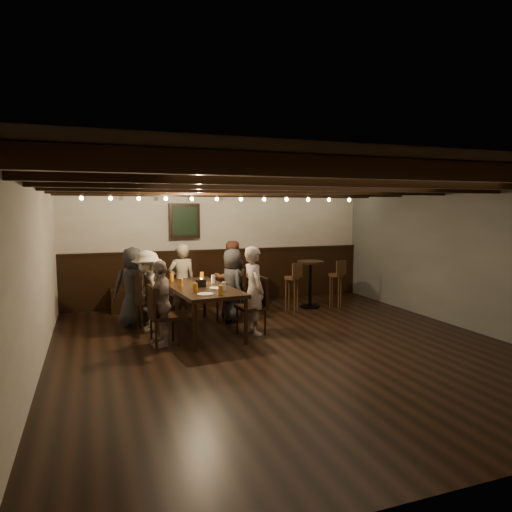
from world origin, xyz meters
name	(u,v)px	position (x,y,z in m)	size (l,w,h in m)	color
room	(225,259)	(-0.29, 2.21, 1.07)	(7.00, 7.00, 7.00)	black
dining_table	(200,290)	(-0.98, 1.24, 0.69)	(1.09, 2.08, 0.75)	black
chair_left_near	(150,312)	(-1.74, 1.62, 0.30)	(0.49, 0.49, 0.99)	black
chair_left_far	(163,327)	(-1.66, 0.73, 0.27)	(0.44, 0.44, 0.89)	black
chair_right_near	(231,305)	(-0.31, 1.76, 0.29)	(0.47, 0.47, 0.94)	black
chair_right_far	(252,317)	(-0.22, 0.86, 0.28)	(0.46, 0.46, 0.92)	black
person_bench_left	(133,286)	(-1.96, 2.05, 0.68)	(0.66, 0.43, 1.36)	#29292B
person_bench_centre	(182,281)	(-1.08, 2.29, 0.69)	(0.50, 0.33, 1.37)	gray
person_bench_right	(231,278)	(-0.17, 2.22, 0.70)	(0.68, 0.53, 1.40)	brown
person_left_near	(148,291)	(-1.77, 1.62, 0.67)	(0.86, 0.49, 1.33)	#B7AF9A
person_left_far	(161,303)	(-1.69, 0.72, 0.63)	(0.74, 0.31, 1.26)	gray
person_right_near	(232,285)	(-0.28, 1.76, 0.65)	(0.64, 0.41, 1.30)	#292A2C
person_right_far	(254,290)	(-0.19, 0.86, 0.70)	(0.51, 0.34, 1.41)	#AB9990
pint_a	(172,277)	(-1.33, 1.91, 0.82)	(0.07, 0.07, 0.14)	#BF7219
pint_b	(202,276)	(-0.79, 1.91, 0.82)	(0.07, 0.07, 0.14)	#BF7219
pint_c	(180,283)	(-1.29, 1.31, 0.82)	(0.07, 0.07, 0.14)	#BF7219
pint_d	(213,279)	(-0.70, 1.47, 0.82)	(0.07, 0.07, 0.14)	silver
pint_e	(195,288)	(-1.16, 0.77, 0.82)	(0.07, 0.07, 0.14)	#BF7219
pint_f	(224,287)	(-0.73, 0.71, 0.82)	(0.07, 0.07, 0.14)	silver
pint_g	(221,290)	(-0.86, 0.45, 0.82)	(0.07, 0.07, 0.14)	#BF7219
plate_near	(205,294)	(-1.07, 0.53, 0.76)	(0.24, 0.24, 0.01)	white
plate_far	(217,288)	(-0.78, 0.96, 0.76)	(0.24, 0.24, 0.01)	white
condiment_caddy	(201,283)	(-0.98, 1.19, 0.81)	(0.15, 0.10, 0.12)	black
candle	(201,282)	(-0.89, 1.55, 0.78)	(0.05, 0.05, 0.05)	beige
high_top_table	(310,277)	(1.54, 2.31, 0.62)	(0.54, 0.54, 0.95)	black
bar_stool_left	(292,293)	(1.04, 2.11, 0.36)	(0.33, 0.35, 0.96)	#3C2613
bar_stool_right	(336,290)	(2.04, 2.16, 0.36)	(0.32, 0.34, 0.96)	#3C2613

